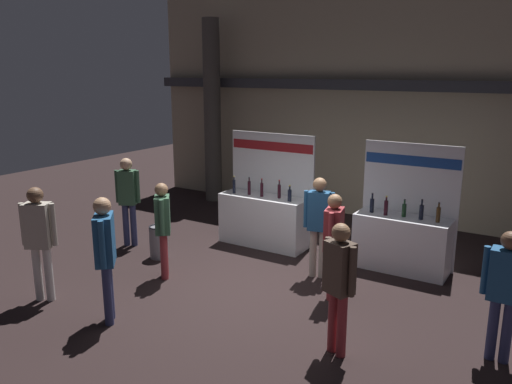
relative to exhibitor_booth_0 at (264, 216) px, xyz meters
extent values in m
plane|color=black|center=(1.10, -2.01, -0.60)|extent=(24.57, 24.57, 0.00)
cube|color=gray|center=(1.10, 3.17, 2.27)|extent=(12.29, 0.25, 5.74)
cube|color=#2D2D33|center=(1.10, 2.86, 2.56)|extent=(12.29, 0.20, 0.24)
cylinder|color=#423D38|center=(-3.09, 2.44, 1.79)|extent=(0.45, 0.45, 4.79)
cube|color=white|center=(0.00, -0.05, -0.09)|extent=(1.81, 0.60, 1.03)
cube|color=white|center=(0.00, 0.29, 0.53)|extent=(1.90, 0.04, 2.26)
cube|color=maroon|center=(0.00, 0.27, 1.40)|extent=(1.85, 0.01, 0.18)
cylinder|color=black|center=(-0.65, -0.13, 0.56)|extent=(0.06, 0.06, 0.28)
cylinder|color=black|center=(-0.65, -0.13, 0.73)|extent=(0.03, 0.03, 0.06)
cylinder|color=gold|center=(-0.65, -0.13, 0.77)|extent=(0.03, 0.03, 0.02)
cylinder|color=black|center=(-0.32, -0.07, 0.56)|extent=(0.06, 0.06, 0.27)
cylinder|color=black|center=(-0.32, -0.07, 0.73)|extent=(0.03, 0.03, 0.07)
cylinder|color=black|center=(-0.32, -0.07, 0.78)|extent=(0.03, 0.03, 0.02)
cylinder|color=black|center=(-0.01, -0.08, 0.56)|extent=(0.06, 0.06, 0.28)
cylinder|color=black|center=(-0.01, -0.08, 0.74)|extent=(0.03, 0.03, 0.07)
cylinder|color=red|center=(-0.01, -0.08, 0.78)|extent=(0.03, 0.03, 0.02)
cylinder|color=black|center=(0.34, 0.00, 0.56)|extent=(0.07, 0.07, 0.27)
cylinder|color=black|center=(0.34, 0.00, 0.73)|extent=(0.03, 0.03, 0.08)
cylinder|color=red|center=(0.34, 0.00, 0.78)|extent=(0.03, 0.03, 0.02)
cylinder|color=black|center=(0.64, -0.12, 0.54)|extent=(0.08, 0.08, 0.23)
cylinder|color=black|center=(0.64, -0.12, 0.69)|extent=(0.03, 0.03, 0.07)
cylinder|color=gold|center=(0.64, -0.12, 0.73)|extent=(0.03, 0.03, 0.02)
cube|color=white|center=(2.78, 0.10, -0.11)|extent=(1.63, 0.60, 0.99)
cube|color=white|center=(2.78, 0.44, 0.52)|extent=(1.71, 0.04, 2.25)
cube|color=navy|center=(2.78, 0.41, 1.34)|extent=(1.67, 0.01, 0.18)
cylinder|color=black|center=(2.20, 0.10, 0.51)|extent=(0.07, 0.07, 0.25)
cylinder|color=black|center=(2.20, 0.10, 0.68)|extent=(0.03, 0.03, 0.09)
cylinder|color=black|center=(2.20, 0.10, 0.73)|extent=(0.03, 0.03, 0.02)
cylinder|color=black|center=(2.48, 0.05, 0.52)|extent=(0.07, 0.07, 0.26)
cylinder|color=black|center=(2.48, 0.05, 0.69)|extent=(0.03, 0.03, 0.07)
cylinder|color=gold|center=(2.48, 0.05, 0.73)|extent=(0.03, 0.03, 0.02)
cylinder|color=#19381E|center=(2.78, 0.13, 0.50)|extent=(0.07, 0.07, 0.23)
cylinder|color=#19381E|center=(2.78, 0.13, 0.65)|extent=(0.03, 0.03, 0.07)
cylinder|color=black|center=(2.78, 0.13, 0.70)|extent=(0.03, 0.03, 0.02)
cylinder|color=black|center=(3.08, 0.12, 0.51)|extent=(0.07, 0.07, 0.25)
cylinder|color=black|center=(3.08, 0.12, 0.68)|extent=(0.03, 0.03, 0.09)
cylinder|color=black|center=(3.08, 0.12, 0.74)|extent=(0.03, 0.03, 0.02)
cylinder|color=#472D14|center=(3.36, 0.10, 0.52)|extent=(0.07, 0.07, 0.26)
cylinder|color=#472D14|center=(3.36, 0.10, 0.68)|extent=(0.03, 0.03, 0.07)
cylinder|color=black|center=(3.36, 0.10, 0.73)|extent=(0.03, 0.03, 0.02)
cylinder|color=slate|center=(-1.31, -1.71, -0.30)|extent=(0.35, 0.35, 0.60)
torus|color=black|center=(-1.31, -1.71, 0.02)|extent=(0.35, 0.35, 0.02)
cylinder|color=#ADA393|center=(1.73, -0.94, -0.18)|extent=(0.12, 0.12, 0.85)
cylinder|color=#ADA393|center=(1.57, -0.97, -0.18)|extent=(0.12, 0.12, 0.85)
cube|color=navy|center=(1.65, -0.95, 0.58)|extent=(0.40, 0.30, 0.67)
sphere|color=#8C6647|center=(1.65, -0.95, 1.04)|extent=(0.23, 0.23, 0.23)
cylinder|color=navy|center=(1.86, -0.90, 0.60)|extent=(0.08, 0.08, 0.64)
cylinder|color=navy|center=(1.43, -1.01, 0.60)|extent=(0.08, 0.08, 0.64)
cylinder|color=maroon|center=(-0.53, -2.44, -0.20)|extent=(0.12, 0.12, 0.81)
cylinder|color=maroon|center=(-0.63, -2.31, -0.20)|extent=(0.12, 0.12, 0.81)
cube|color=#33563D|center=(-0.58, -2.37, 0.52)|extent=(0.42, 0.44, 0.64)
sphere|color=#8C6647|center=(-0.58, -2.37, 0.96)|extent=(0.22, 0.22, 0.22)
cylinder|color=#33563D|center=(-0.43, -2.55, 0.54)|extent=(0.08, 0.08, 0.61)
cylinder|color=#33563D|center=(-0.72, -2.20, 0.54)|extent=(0.08, 0.08, 0.61)
cylinder|color=silver|center=(-1.48, -4.00, -0.17)|extent=(0.12, 0.12, 0.87)
cylinder|color=silver|center=(-1.63, -4.08, -0.17)|extent=(0.12, 0.12, 0.87)
cube|color=#ADA393|center=(-1.56, -4.04, 0.62)|extent=(0.46, 0.41, 0.69)
sphere|color=brown|center=(-1.56, -4.04, 1.09)|extent=(0.24, 0.24, 0.24)
cylinder|color=#ADA393|center=(-1.35, -3.93, 0.63)|extent=(0.08, 0.08, 0.66)
cylinder|color=#ADA393|center=(-1.76, -4.15, 0.63)|extent=(0.08, 0.08, 0.66)
cylinder|color=maroon|center=(2.18, -1.52, -0.20)|extent=(0.12, 0.12, 0.81)
cylinder|color=maroon|center=(2.22, -1.68, -0.20)|extent=(0.12, 0.12, 0.81)
cube|color=maroon|center=(2.20, -1.60, 0.53)|extent=(0.32, 0.42, 0.64)
sphere|color=#8C6647|center=(2.20, -1.60, 0.97)|extent=(0.22, 0.22, 0.22)
cylinder|color=maroon|center=(2.15, -1.37, 0.55)|extent=(0.08, 0.08, 0.61)
cylinder|color=maroon|center=(2.25, -1.83, 0.55)|extent=(0.08, 0.08, 0.61)
cylinder|color=maroon|center=(2.84, -3.03, -0.19)|extent=(0.12, 0.12, 0.83)
cylinder|color=maroon|center=(2.98, -3.09, -0.19)|extent=(0.12, 0.12, 0.83)
cube|color=#47382D|center=(2.91, -3.06, 0.56)|extent=(0.41, 0.37, 0.66)
sphere|color=#8C6647|center=(2.91, -3.06, 1.00)|extent=(0.23, 0.23, 0.23)
cylinder|color=#47382D|center=(2.72, -2.98, 0.57)|extent=(0.08, 0.08, 0.62)
cylinder|color=#47382D|center=(3.10, -3.15, 0.57)|extent=(0.08, 0.08, 0.62)
cylinder|color=navy|center=(-0.23, -3.92, -0.16)|extent=(0.12, 0.12, 0.88)
cylinder|color=navy|center=(-0.10, -4.06, -0.16)|extent=(0.12, 0.12, 0.88)
cube|color=navy|center=(-0.17, -3.99, 0.63)|extent=(0.49, 0.51, 0.70)
sphere|color=tan|center=(-0.17, -3.99, 1.11)|extent=(0.24, 0.24, 0.24)
cylinder|color=navy|center=(-0.35, -3.79, 0.65)|extent=(0.08, 0.08, 0.66)
cylinder|color=navy|center=(0.02, -4.20, 0.65)|extent=(0.08, 0.08, 0.66)
cylinder|color=navy|center=(-2.22, -1.47, -0.17)|extent=(0.12, 0.12, 0.87)
cylinder|color=navy|center=(-2.35, -1.54, -0.17)|extent=(0.12, 0.12, 0.87)
cube|color=#33563D|center=(-2.28, -1.50, 0.61)|extent=(0.41, 0.37, 0.69)
sphere|color=tan|center=(-2.28, -1.50, 1.09)|extent=(0.24, 0.24, 0.24)
cylinder|color=#33563D|center=(-2.10, -1.41, 0.63)|extent=(0.08, 0.08, 0.66)
cylinder|color=#33563D|center=(-2.47, -1.60, 0.63)|extent=(0.08, 0.08, 0.66)
cylinder|color=navy|center=(4.74, -2.16, -0.20)|extent=(0.12, 0.12, 0.81)
cylinder|color=navy|center=(4.58, -2.16, -0.20)|extent=(0.12, 0.12, 0.81)
cube|color=navy|center=(4.66, -2.16, 0.52)|extent=(0.38, 0.25, 0.64)
sphere|color=brown|center=(4.66, -2.16, 0.96)|extent=(0.22, 0.22, 0.22)
cylinder|color=navy|center=(4.42, -2.15, 0.54)|extent=(0.08, 0.08, 0.61)
camera|label=1|loc=(5.12, -8.52, 2.91)|focal=35.69mm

